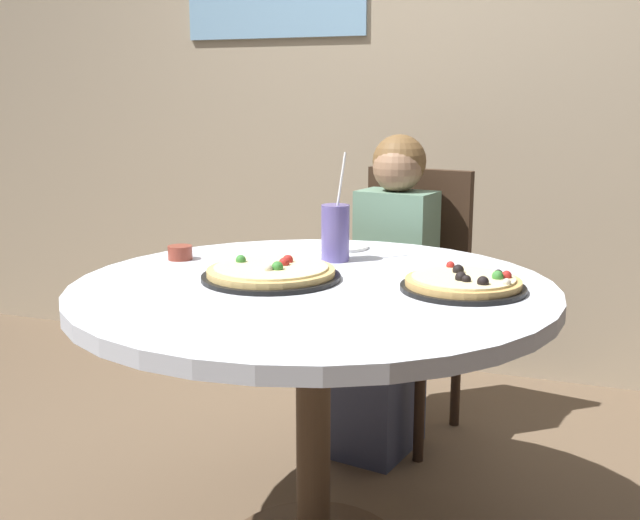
{
  "coord_description": "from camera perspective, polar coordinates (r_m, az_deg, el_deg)",
  "views": [
    {
      "loc": [
        0.67,
        -1.76,
        1.21
      ],
      "look_at": [
        0.0,
        0.05,
        0.8
      ],
      "focal_mm": 43.5,
      "sensor_mm": 36.0,
      "label": 1
    }
  ],
  "objects": [
    {
      "name": "soda_cup",
      "position": [
        2.19,
        1.14,
        2.03
      ],
      "size": [
        0.08,
        0.08,
        0.31
      ],
      "color": "#6659A5",
      "rests_on": "dining_table"
    },
    {
      "name": "chair_wooden",
      "position": [
        2.84,
        6.42,
        -1.94
      ],
      "size": [
        0.46,
        0.46,
        0.95
      ],
      "color": "#382619",
      "rests_on": "ground_plane"
    },
    {
      "name": "plate_small",
      "position": [
        2.38,
        1.41,
        1.0
      ],
      "size": [
        0.18,
        0.18,
        0.01
      ],
      "primitive_type": "cylinder",
      "color": "white",
      "rests_on": "dining_table"
    },
    {
      "name": "pizza_cheese",
      "position": [
        1.98,
        -3.62,
        -0.95
      ],
      "size": [
        0.36,
        0.36,
        0.05
      ],
      "color": "black",
      "rests_on": "dining_table"
    },
    {
      "name": "dining_table",
      "position": [
        1.96,
        -0.51,
        -4.51
      ],
      "size": [
        1.21,
        1.21,
        0.75
      ],
      "color": "silver",
      "rests_on": "ground_plane"
    },
    {
      "name": "wall_with_window",
      "position": [
        3.46,
        9.45,
        15.86
      ],
      "size": [
        5.2,
        0.14,
        2.9
      ],
      "color": "tan",
      "rests_on": "ground_plane"
    },
    {
      "name": "sauce_bowl",
      "position": [
        2.25,
        -10.25,
        0.54
      ],
      "size": [
        0.07,
        0.07,
        0.04
      ],
      "primitive_type": "cylinder",
      "color": "brown",
      "rests_on": "dining_table"
    },
    {
      "name": "pizza_veggie",
      "position": [
        1.9,
        10.53,
        -1.72
      ],
      "size": [
        0.3,
        0.3,
        0.05
      ],
      "color": "black",
      "rests_on": "dining_table"
    },
    {
      "name": "diner_child",
      "position": [
        2.69,
        4.87,
        -3.72
      ],
      "size": [
        0.31,
        0.43,
        1.08
      ],
      "color": "#3F4766",
      "rests_on": "ground_plane"
    }
  ]
}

